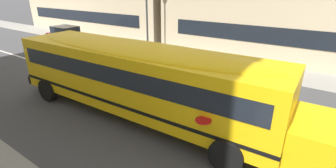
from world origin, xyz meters
TOP-DOWN VIEW (x-y plane):
  - ground_plane at (0.00, 0.00)m, footprint 400.00×400.00m
  - sidewalk_far at (0.00, 7.13)m, footprint 120.00×3.00m
  - lane_centreline at (0.00, 0.00)m, footprint 110.00×0.16m
  - school_bus at (3.59, -1.51)m, footprint 13.08×3.13m
  - parked_car_maroon_by_hydrant at (-10.27, 4.44)m, footprint 3.94×1.96m

SIDE VIEW (x-z plane):
  - ground_plane at x=0.00m, z-range 0.00..0.00m
  - lane_centreline at x=0.00m, z-range 0.00..0.01m
  - sidewalk_far at x=0.00m, z-range 0.00..0.01m
  - parked_car_maroon_by_hydrant at x=-10.27m, z-range 0.02..1.66m
  - school_bus at x=3.59m, z-range 0.27..3.18m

